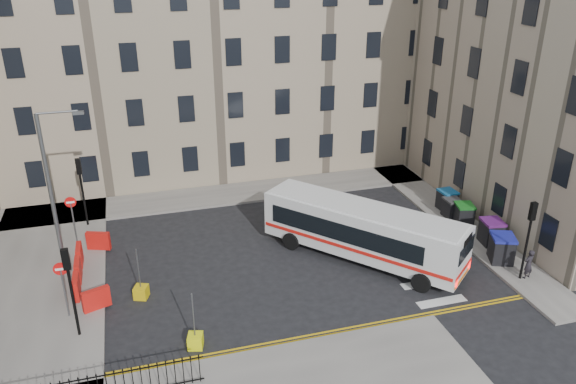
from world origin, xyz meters
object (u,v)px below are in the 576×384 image
wheelie_bin_e (447,200)px  pedestrian (529,264)px  bollard_yellow (141,292)px  wheelie_bin_b (491,232)px  streetlamp (50,191)px  bus (362,230)px  wheelie_bin_c (464,214)px  wheelie_bin_a (502,248)px  bollard_chevron (195,341)px  wheelie_bin_d (452,208)px

wheelie_bin_e → pedestrian: pedestrian is taller
bollard_yellow → wheelie_bin_e: bearing=12.9°
wheelie_bin_b → wheelie_bin_e: (-0.05, 4.49, -0.06)m
streetlamp → bus: streetlamp is taller
wheelie_bin_b → wheelie_bin_c: (-0.15, 2.45, -0.06)m
wheelie_bin_c → bus: bearing=-152.9°
wheelie_bin_c → bollard_yellow: 18.62m
wheelie_bin_a → bollard_yellow: 18.14m
bus → wheelie_bin_c: (7.20, 1.73, -0.90)m
wheelie_bin_b → wheelie_bin_e: wheelie_bin_b is taller
wheelie_bin_e → pedestrian: 8.04m
pedestrian → bollard_chevron: size_ratio=2.57×
wheelie_bin_a → bollard_chevron: (-16.06, -2.24, -0.57)m
wheelie_bin_a → pedestrian: pedestrian is taller
wheelie_bin_c → pedestrian: size_ratio=0.86×
wheelie_bin_c → bollard_yellow: (-18.48, -2.20, -0.48)m
bollard_yellow → wheelie_bin_c: bearing=6.8°
wheelie_bin_a → wheelie_bin_d: (0.30, 5.23, -0.14)m
wheelie_bin_b → pedestrian: (-0.37, -3.54, 0.09)m
wheelie_bin_d → wheelie_bin_a: bearing=-92.8°
wheelie_bin_c → bollard_chevron: 17.74m
wheelie_bin_b → bollard_yellow: wheelie_bin_b is taller
bus → wheelie_bin_d: (7.04, 2.76, -0.95)m
wheelie_bin_e → bollard_chevron: 18.68m
bus → wheelie_bin_a: 7.23m
wheelie_bin_a → wheelie_bin_c: (0.46, 4.21, -0.10)m
bollard_yellow → pedestrian: bearing=-11.7°
bollard_yellow → bollard_chevron: 4.67m
wheelie_bin_a → wheelie_bin_c: size_ratio=1.22×
bollard_yellow → bollard_chevron: (1.96, -4.24, 0.00)m
wheelie_bin_c → streetlamp: bearing=-170.4°
bus → wheelie_bin_e: size_ratio=7.85×
bus → pedestrian: bus is taller
wheelie_bin_e → bollard_yellow: (-18.59, -4.25, -0.47)m
wheelie_bin_c → pedestrian: (-0.22, -5.98, 0.14)m
wheelie_bin_c → pedestrian: 5.99m
bus → bollard_chevron: size_ratio=16.16×
wheelie_bin_b → wheelie_bin_d: (-0.32, 3.47, -0.10)m
wheelie_bin_c → bollard_chevron: size_ratio=2.21×
bollard_chevron → streetlamp: bearing=125.1°
wheelie_bin_d → pedestrian: bearing=-89.9°
streetlamp → wheelie_bin_e: size_ratio=6.59×
pedestrian → bollard_yellow: 18.66m
wheelie_bin_c → wheelie_bin_b: bearing=-72.8°
wheelie_bin_b → pedestrian: size_ratio=0.89×
bollard_chevron → wheelie_bin_c: bearing=21.3°
wheelie_bin_b → wheelie_bin_d: 3.49m
pedestrian → wheelie_bin_e: bearing=-107.0°
wheelie_bin_e → wheelie_bin_d: bearing=-108.4°
wheelie_bin_a → wheelie_bin_b: 1.87m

